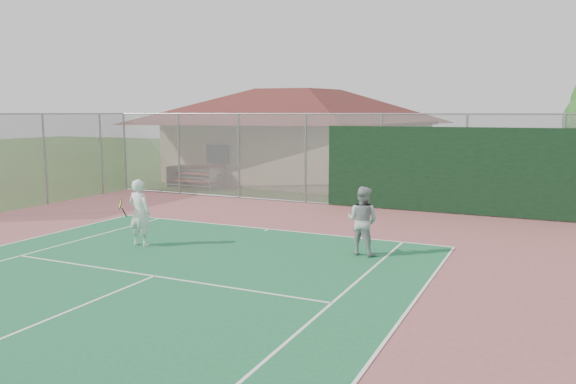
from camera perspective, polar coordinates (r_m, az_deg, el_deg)
The scene contains 6 objects.
back_fence at distance 20.86m, azimuth 9.64°, elevation 2.80°, with size 20.08×0.11×3.53m.
side_fence_left at distance 23.58m, azimuth -23.47°, elevation 3.05°, with size 0.08×9.00×3.50m.
clubhouse at distance 29.37m, azimuth 1.08°, elevation 6.74°, with size 13.63×9.58×5.64m.
bleachers at distance 27.41m, azimuth -9.22°, elevation 1.62°, with size 2.66×1.68×0.97m.
player_white_front at distance 15.37m, azimuth -14.87°, elevation -2.10°, with size 0.89×0.70×1.78m.
player_grey_back at distance 14.08m, azimuth 7.58°, elevation -2.98°, with size 0.92×0.77×1.71m.
Camera 1 is at (7.63, -3.05, 3.53)m, focal length 35.00 mm.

